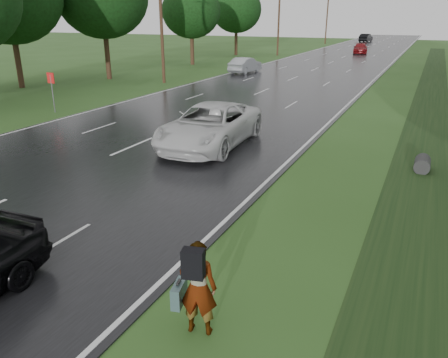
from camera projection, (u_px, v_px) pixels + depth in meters
road at (325, 65)px, 50.34m from camera, size 14.00×180.00×0.04m
edge_stripe_east at (387, 67)px, 47.65m from camera, size 0.12×180.00×0.01m
edge_stripe_west at (270, 62)px, 53.01m from camera, size 0.12×180.00×0.01m
center_line at (326, 65)px, 50.33m from camera, size 0.12×180.00×0.01m
drainage_ditch at (428, 121)px, 23.47m from camera, size 2.20×120.00×0.56m
road_sign at (51, 84)px, 25.17m from camera, size 0.50×0.06×2.30m
utility_pole_mid at (161, 18)px, 35.22m from camera, size 1.60×0.26×10.00m
utility_pole_far at (279, 17)px, 60.65m from camera, size 1.60×0.26×10.00m
utility_pole_distant at (327, 16)px, 86.08m from camera, size 1.60×0.26×10.00m
tree_west_d at (191, 11)px, 48.85m from camera, size 6.60×6.60×8.80m
tree_west_f at (236, 10)px, 60.85m from camera, size 7.00×7.00×9.29m
pedestrian at (197, 287)px, 7.58m from camera, size 0.92×0.70×1.83m
white_pickup at (210, 125)px, 18.77m from camera, size 3.22×6.50×1.77m
silver_sedan at (245, 65)px, 42.97m from camera, size 1.89×4.61×1.49m
far_car_red at (360, 48)px, 65.23m from camera, size 2.69×5.13×1.42m
far_car_dark at (366, 38)px, 93.41m from camera, size 2.32×5.25×1.67m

